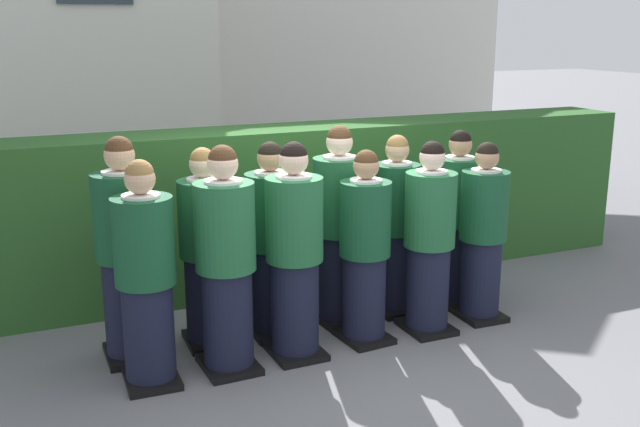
# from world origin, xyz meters

# --- Properties ---
(ground_plane) EXTENTS (60.00, 60.00, 0.00)m
(ground_plane) POSITION_xyz_m (0.00, 0.00, 0.00)
(ground_plane) COLOR slate
(student_front_row_0) EXTENTS (0.42, 0.52, 1.63)m
(student_front_row_0) POSITION_xyz_m (-1.45, -0.02, 0.78)
(student_front_row_0) COLOR black
(student_front_row_0) RESTS_ON ground
(student_front_row_1) EXTENTS (0.44, 0.50, 1.70)m
(student_front_row_1) POSITION_xyz_m (-0.87, -0.03, 0.81)
(student_front_row_1) COLOR black
(student_front_row_1) RESTS_ON ground
(student_front_row_2) EXTENTS (0.44, 0.49, 1.68)m
(student_front_row_2) POSITION_xyz_m (-0.32, -0.01, 0.80)
(student_front_row_2) COLOR black
(student_front_row_2) RESTS_ON ground
(student_front_row_3) EXTENTS (0.41, 0.51, 1.58)m
(student_front_row_3) POSITION_xyz_m (0.30, 0.03, 0.75)
(student_front_row_3) COLOR black
(student_front_row_3) RESTS_ON ground
(student_front_row_4) EXTENTS (0.42, 0.51, 1.61)m
(student_front_row_4) POSITION_xyz_m (0.87, -0.01, 0.77)
(student_front_row_4) COLOR black
(student_front_row_4) RESTS_ON ground
(student_front_row_5) EXTENTS (0.41, 0.46, 1.56)m
(student_front_row_5) POSITION_xyz_m (1.45, 0.04, 0.74)
(student_front_row_5) COLOR black
(student_front_row_5) RESTS_ON ground
(student_rear_row_0) EXTENTS (0.45, 0.50, 1.73)m
(student_rear_row_0) POSITION_xyz_m (-1.50, 0.47, 0.83)
(student_rear_row_0) COLOR black
(student_rear_row_0) RESTS_ON ground
(student_rear_row_1) EXTENTS (0.42, 0.48, 1.60)m
(student_rear_row_1) POSITION_xyz_m (-0.88, 0.48, 0.76)
(student_rear_row_1) COLOR black
(student_rear_row_1) RESTS_ON ground
(student_rear_row_2) EXTENTS (0.42, 0.47, 1.62)m
(student_rear_row_2) POSITION_xyz_m (-0.33, 0.46, 0.77)
(student_rear_row_2) COLOR black
(student_rear_row_2) RESTS_ON ground
(student_rear_row_3) EXTENTS (0.45, 0.55, 1.71)m
(student_rear_row_3) POSITION_xyz_m (0.29, 0.48, 0.82)
(student_rear_row_3) COLOR black
(student_rear_row_3) RESTS_ON ground
(student_rear_row_4) EXTENTS (0.42, 0.51, 1.60)m
(student_rear_row_4) POSITION_xyz_m (0.84, 0.49, 0.76)
(student_rear_row_4) COLOR black
(student_rear_row_4) RESTS_ON ground
(student_rear_row_5) EXTENTS (0.42, 0.51, 1.61)m
(student_rear_row_5) POSITION_xyz_m (1.48, 0.48, 0.77)
(student_rear_row_5) COLOR black
(student_rear_row_5) RESTS_ON ground
(hedge) EXTENTS (8.20, 0.70, 1.56)m
(hedge) POSITION_xyz_m (0.00, 1.64, 0.78)
(hedge) COLOR #285623
(hedge) RESTS_ON ground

